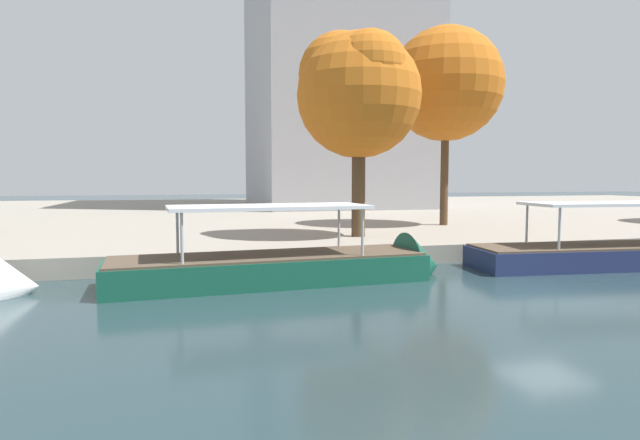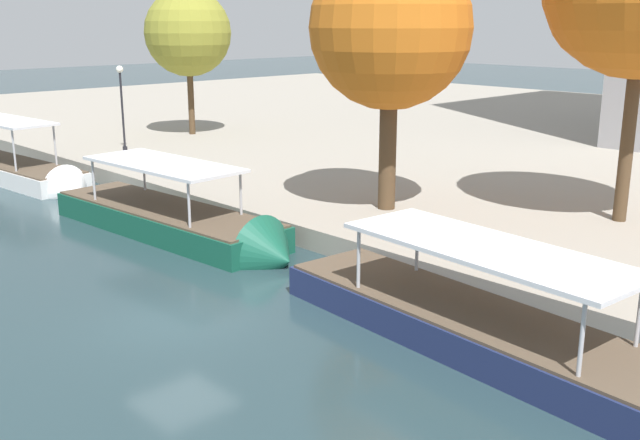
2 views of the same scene
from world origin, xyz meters
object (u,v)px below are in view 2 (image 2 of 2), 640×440
(tour_boat_0, at_px, (15,173))
(tree_2, at_px, (388,18))
(lamp_post, at_px, (122,100))
(tree_0, at_px, (186,32))
(tour_boat_1, at_px, (183,227))
(tour_boat_2, at_px, (515,350))

(tour_boat_0, height_order, tree_2, tree_2)
(tour_boat_0, distance_m, tree_2, 21.89)
(lamp_post, bearing_deg, tree_0, 115.78)
(tour_boat_1, relative_size, lamp_post, 2.61)
(tree_0, distance_m, tree_2, 22.72)
(lamp_post, distance_m, tree_0, 8.11)
(tour_boat_1, relative_size, tour_boat_2, 0.91)
(lamp_post, height_order, tree_2, tree_2)
(tree_2, bearing_deg, tour_boat_0, -160.08)
(tour_boat_1, height_order, tree_0, tree_0)
(lamp_post, bearing_deg, tour_boat_0, -94.13)
(tour_boat_1, xyz_separation_m, tree_0, (-17.60, 12.32, 6.90))
(lamp_post, xyz_separation_m, tree_2, (18.80, 0.82, 4.40))
(tour_boat_1, height_order, tour_boat_2, tour_boat_1)
(tour_boat_1, relative_size, tree_2, 1.24)
(lamp_post, bearing_deg, tour_boat_2, -11.65)
(tour_boat_2, bearing_deg, tree_0, 163.36)
(tree_0, height_order, tree_2, tree_2)
(tree_0, bearing_deg, tour_boat_0, -77.92)
(tour_boat_0, bearing_deg, tour_boat_2, -4.27)
(tree_0, bearing_deg, tour_boat_1, -34.99)
(tour_boat_0, xyz_separation_m, tour_boat_1, (14.88, 0.39, 0.02))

